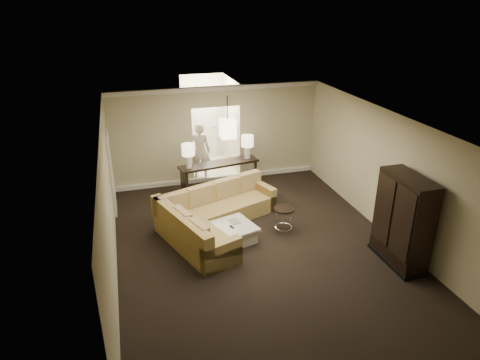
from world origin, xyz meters
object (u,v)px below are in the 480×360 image
object	(u,v)px
sectional_sofa	(213,217)
person	(200,148)
drink_table	(284,215)
console_table	(219,174)
coffee_table	(233,233)
armoire	(403,222)

from	to	relation	value
sectional_sofa	person	bearing A→B (deg)	64.29
sectional_sofa	drink_table	bearing A→B (deg)	-37.65
console_table	drink_table	world-z (taller)	console_table
sectional_sofa	coffee_table	xyz separation A→B (m)	(0.32, -0.56, -0.17)
drink_table	person	bearing A→B (deg)	108.21
sectional_sofa	coffee_table	bearing A→B (deg)	-79.64
console_table	armoire	bearing A→B (deg)	-67.10
sectional_sofa	console_table	world-z (taller)	sectional_sofa
sectional_sofa	armoire	xyz separation A→B (m)	(3.38, -2.30, 0.56)
drink_table	person	distance (m)	3.96
armoire	drink_table	bearing A→B (deg)	135.40
sectional_sofa	person	distance (m)	3.29
sectional_sofa	drink_table	xyz separation A→B (m)	(1.57, -0.51, 0.08)
coffee_table	drink_table	distance (m)	1.27
console_table	person	world-z (taller)	person
console_table	armoire	distance (m)	5.17
person	sectional_sofa	bearing A→B (deg)	104.46
armoire	coffee_table	bearing A→B (deg)	150.41
sectional_sofa	drink_table	size ratio (longest dim) A/B	5.16
sectional_sofa	armoire	bearing A→B (deg)	-53.88
person	coffee_table	bearing A→B (deg)	110.25
console_table	person	size ratio (longest dim) A/B	1.21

